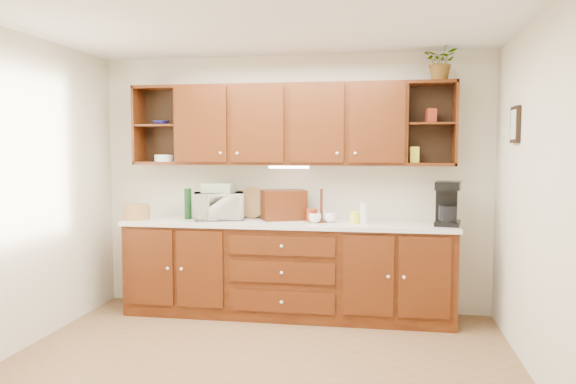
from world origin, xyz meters
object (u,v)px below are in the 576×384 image
(microwave, at_px, (219,206))
(coffee_maker, at_px, (448,204))
(bread_box, at_px, (284,205))
(potted_plant, at_px, (442,62))

(microwave, bearing_deg, coffee_maker, -18.48)
(bread_box, distance_m, potted_plant, 2.04)
(microwave, xyz_separation_m, potted_plant, (2.16, 0.06, 1.39))
(microwave, bearing_deg, potted_plant, -15.61)
(bread_box, bearing_deg, microwave, 164.92)
(bread_box, height_order, coffee_maker, coffee_maker)
(bread_box, height_order, potted_plant, potted_plant)
(coffee_maker, bearing_deg, microwave, -170.39)
(microwave, height_order, potted_plant, potted_plant)
(potted_plant, bearing_deg, coffee_maker, -57.68)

